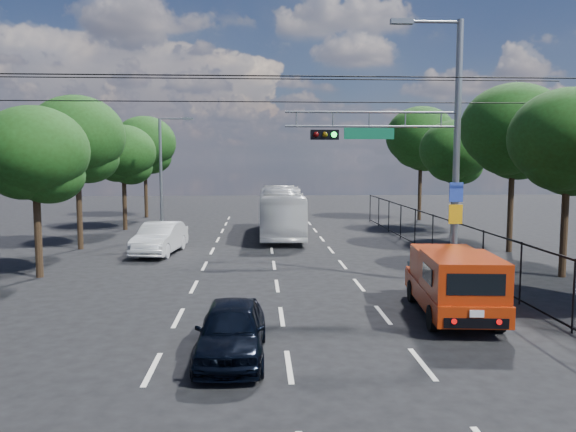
{
  "coord_description": "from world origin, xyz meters",
  "views": [
    {
      "loc": [
        -0.65,
        -12.02,
        4.57
      ],
      "look_at": [
        0.27,
        5.55,
        2.8
      ],
      "focal_mm": 35.0,
      "sensor_mm": 36.0,
      "label": 1
    }
  ],
  "objects": [
    {
      "name": "lane_markings",
      "position": [
        -0.0,
        14.0,
        0.01
      ],
      "size": [
        6.12,
        38.0,
        0.01
      ],
      "color": "beige",
      "rests_on": "ground"
    },
    {
      "name": "utility_wires",
      "position": [
        0.0,
        8.83,
        7.23
      ],
      "size": [
        22.0,
        5.04,
        0.74
      ],
      "color": "black",
      "rests_on": "ground"
    },
    {
      "name": "navy_hatchback",
      "position": [
        -1.29,
        0.63,
        0.66
      ],
      "size": [
        1.64,
        3.91,
        1.32
      ],
      "primitive_type": "imported",
      "rotation": [
        0.0,
        0.0,
        -0.02
      ],
      "color": "black",
      "rests_on": "ground"
    },
    {
      "name": "tree_left_e",
      "position": [
        -9.58,
        33.02,
        5.53
      ],
      "size": [
        4.92,
        4.92,
        7.99
      ],
      "color": "black",
      "rests_on": "ground"
    },
    {
      "name": "tree_right_e",
      "position": [
        11.62,
        30.02,
        5.94
      ],
      "size": [
        5.28,
        5.28,
        8.58
      ],
      "color": "black",
      "rests_on": "ground"
    },
    {
      "name": "fence_right",
      "position": [
        7.6,
        12.17,
        1.03
      ],
      "size": [
        0.06,
        34.03,
        2.0
      ],
      "color": "black",
      "rests_on": "ground"
    },
    {
      "name": "white_bus",
      "position": [
        0.68,
        21.63,
        1.47
      ],
      "size": [
        2.56,
        10.55,
        2.93
      ],
      "primitive_type": "imported",
      "rotation": [
        0.0,
        0.0,
        -0.01
      ],
      "color": "silver",
      "rests_on": "ground"
    },
    {
      "name": "tree_left_c",
      "position": [
        -9.78,
        17.02,
        5.4
      ],
      "size": [
        4.8,
        4.8,
        7.8
      ],
      "color": "black",
      "rests_on": "ground"
    },
    {
      "name": "red_pickup",
      "position": [
        4.99,
        3.77,
        1.04
      ],
      "size": [
        2.39,
        5.41,
        1.96
      ],
      "color": "black",
      "rests_on": "ground"
    },
    {
      "name": "tree_right_c",
      "position": [
        11.82,
        15.02,
        5.73
      ],
      "size": [
        5.1,
        5.1,
        8.29
      ],
      "color": "black",
      "rests_on": "ground"
    },
    {
      "name": "ground",
      "position": [
        0.0,
        0.0,
        0.0
      ],
      "size": [
        120.0,
        120.0,
        0.0
      ],
      "primitive_type": "plane",
      "color": "black",
      "rests_on": "ground"
    },
    {
      "name": "white_van",
      "position": [
        -5.46,
        15.29,
        0.76
      ],
      "size": [
        2.21,
        4.81,
        1.53
      ],
      "primitive_type": "imported",
      "rotation": [
        0.0,
        0.0,
        -0.13
      ],
      "color": "silver",
      "rests_on": "ground"
    },
    {
      "name": "tree_right_b",
      "position": [
        11.22,
        9.02,
        5.06
      ],
      "size": [
        4.5,
        4.5,
        7.31
      ],
      "color": "black",
      "rests_on": "ground"
    },
    {
      "name": "signal_mast",
      "position": [
        5.28,
        7.99,
        5.24
      ],
      "size": [
        6.43,
        0.39,
        9.5
      ],
      "color": "slate",
      "rests_on": "ground"
    },
    {
      "name": "tree_left_d",
      "position": [
        -9.38,
        25.02,
        4.72
      ],
      "size": [
        4.2,
        4.2,
        6.83
      ],
      "color": "black",
      "rests_on": "ground"
    },
    {
      "name": "tree_left_b",
      "position": [
        -9.18,
        10.02,
        4.58
      ],
      "size": [
        4.08,
        4.08,
        6.63
      ],
      "color": "black",
      "rests_on": "ground"
    },
    {
      "name": "tree_right_d",
      "position": [
        11.42,
        22.02,
        4.85
      ],
      "size": [
        4.32,
        4.32,
        7.02
      ],
      "color": "black",
      "rests_on": "ground"
    },
    {
      "name": "streetlight_left",
      "position": [
        -6.33,
        22.0,
        3.94
      ],
      "size": [
        2.09,
        0.22,
        7.08
      ],
      "color": "slate",
      "rests_on": "ground"
    }
  ]
}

